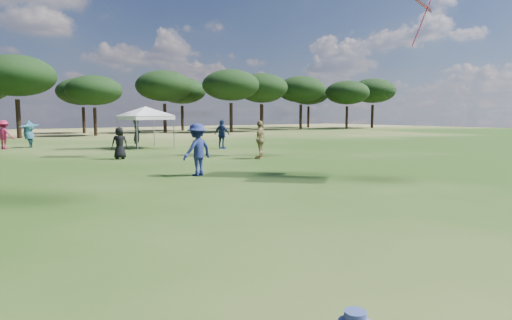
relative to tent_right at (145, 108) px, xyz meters
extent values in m
cylinder|color=black|center=(-5.03, 17.94, -0.81)|extent=(0.41, 0.41, 3.56)
ellipsoid|color=black|center=(-5.03, 17.94, 3.11)|extent=(6.91, 6.91, 3.73)
cylinder|color=black|center=(1.91, 18.27, -1.15)|extent=(0.33, 0.33, 2.88)
ellipsoid|color=black|center=(1.91, 18.27, 2.02)|extent=(5.60, 5.60, 3.02)
cylinder|color=black|center=(10.68, 20.74, -0.87)|extent=(0.39, 0.39, 3.44)
ellipsoid|color=black|center=(10.68, 20.74, 2.92)|extent=(6.69, 6.69, 3.60)
cylinder|color=black|center=(17.49, 16.82, -0.82)|extent=(0.40, 0.40, 3.53)
ellipsoid|color=black|center=(17.49, 16.82, 3.07)|extent=(6.86, 6.86, 3.70)
cylinder|color=black|center=(22.36, 17.23, -0.85)|extent=(0.40, 0.40, 3.47)
ellipsoid|color=black|center=(22.36, 17.23, 2.96)|extent=(6.74, 6.74, 3.63)
cylinder|color=black|center=(30.94, 19.22, -0.80)|extent=(0.41, 0.41, 3.57)
ellipsoid|color=black|center=(30.94, 19.22, 3.13)|extent=(6.94, 6.94, 3.74)
cylinder|color=black|center=(38.05, 16.88, -0.91)|extent=(0.38, 0.38, 3.35)
ellipsoid|color=black|center=(38.05, 16.88, 2.78)|extent=(6.51, 6.51, 3.51)
cylinder|color=black|center=(44.56, 17.38, -0.76)|extent=(0.42, 0.42, 3.66)
ellipsoid|color=black|center=(44.56, 17.38, 3.27)|extent=(7.10, 7.10, 3.83)
cylinder|color=black|center=(2.54, 25.11, -1.09)|extent=(0.34, 0.34, 2.99)
ellipsoid|color=black|center=(2.54, 25.11, 2.20)|extent=(5.81, 5.81, 3.13)
cylinder|color=black|center=(15.33, 25.51, -0.93)|extent=(0.38, 0.38, 3.31)
ellipsoid|color=black|center=(15.33, 25.51, 2.71)|extent=(6.43, 6.43, 3.47)
cylinder|color=black|center=(29.02, 25.89, -0.77)|extent=(0.42, 0.42, 3.64)
ellipsoid|color=black|center=(29.02, 25.89, 3.23)|extent=(7.06, 7.06, 3.81)
cylinder|color=black|center=(38.12, 25.27, -0.86)|extent=(0.40, 0.40, 3.46)
ellipsoid|color=black|center=(38.12, 25.27, 2.95)|extent=(6.72, 6.72, 3.62)
cylinder|color=gray|center=(-1.15, -1.43, -1.57)|extent=(0.06, 0.06, 2.04)
cylinder|color=gray|center=(1.43, -1.15, -1.57)|extent=(0.06, 0.06, 2.04)
cylinder|color=gray|center=(-1.43, 1.15, -1.57)|extent=(0.06, 0.06, 2.04)
cylinder|color=gray|center=(1.15, 1.43, -1.57)|extent=(0.06, 0.06, 2.04)
cube|color=white|center=(0.00, 0.00, -0.60)|extent=(3.03, 3.03, 0.25)
pyramid|color=white|center=(0.00, 0.00, 0.13)|extent=(5.57, 5.57, 0.60)
cone|color=#4A58AE|center=(-8.00, -24.50, -2.07)|extent=(0.29, 0.29, 0.03)
cylinder|color=#4A58AE|center=(-8.00, -24.50, -2.03)|extent=(0.19, 0.19, 0.07)
imported|color=#2D2C31|center=(-0.62, -0.01, -1.64)|extent=(0.67, 0.81, 1.89)
imported|color=navy|center=(3.73, -3.38, -1.66)|extent=(0.87, 1.18, 1.86)
imported|color=#215164|center=(-6.12, 5.00, -1.67)|extent=(1.89, 2.15, 1.84)
imported|color=#A08B57|center=(2.08, -9.68, -1.64)|extent=(1.17, 1.04, 1.90)
imported|color=black|center=(-3.67, -5.74, -1.79)|extent=(0.83, 0.59, 1.59)
imported|color=navy|center=(-3.29, -13.05, -1.64)|extent=(1.37, 1.00, 1.90)
imported|color=#9A193E|center=(-7.59, 4.58, -1.66)|extent=(1.35, 1.30, 1.85)
camera|label=1|loc=(-10.69, -26.76, -0.34)|focal=30.00mm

